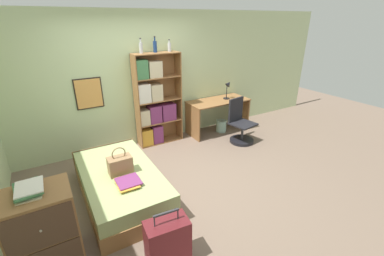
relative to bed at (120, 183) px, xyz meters
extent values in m
plane|color=#756051|center=(0.79, -0.02, -0.22)|extent=(14.00, 14.00, 0.00)
cube|color=beige|center=(0.79, 1.60, 1.08)|extent=(10.00, 0.06, 2.60)
cube|color=black|center=(-0.01, 1.55, 0.98)|extent=(0.47, 0.02, 0.55)
cube|color=#DB994C|center=(-0.01, 1.54, 0.98)|extent=(0.43, 0.01, 0.51)
cube|color=olive|center=(0.00, -0.02, -0.10)|extent=(1.02, 1.87, 0.23)
cube|color=#9EAD70|center=(0.00, -0.02, 0.12)|extent=(0.99, 1.84, 0.21)
cube|color=olive|center=(0.00, 0.90, 0.00)|extent=(1.02, 0.04, 0.44)
cube|color=#93704C|center=(0.01, -0.08, 0.35)|extent=(0.32, 0.19, 0.25)
torus|color=#93704C|center=(0.01, -0.08, 0.53)|extent=(0.19, 0.02, 0.19)
cube|color=#99894C|center=(0.01, -0.42, 0.23)|extent=(0.30, 0.32, 0.01)
cube|color=silver|center=(0.01, -0.42, 0.24)|extent=(0.22, 0.28, 0.02)
cube|color=gold|center=(0.00, -0.40, 0.26)|extent=(0.27, 0.36, 0.01)
cube|color=#7A336B|center=(0.02, -0.40, 0.27)|extent=(0.29, 0.30, 0.02)
cube|color=#5B191E|center=(0.10, -1.38, 0.06)|extent=(0.47, 0.29, 0.56)
cylinder|color=#2D2D33|center=(-0.02, -1.37, 0.40)|extent=(0.01, 0.01, 0.12)
cylinder|color=#2D2D33|center=(0.23, -1.39, 0.40)|extent=(0.01, 0.01, 0.12)
cube|color=#2D2D33|center=(0.10, -1.38, 0.46)|extent=(0.27, 0.04, 0.02)
cube|color=olive|center=(-0.97, -0.76, 0.24)|extent=(0.62, 0.48, 0.92)
cube|color=#513828|center=(-0.97, -1.01, 0.46)|extent=(0.58, 0.01, 0.42)
sphere|color=#B2A893|center=(-0.97, -1.02, 0.46)|extent=(0.02, 0.02, 0.02)
cube|color=beige|center=(-1.00, -0.72, 0.70)|extent=(0.23, 0.34, 0.01)
cube|color=#427A4C|center=(-1.01, -0.73, 0.72)|extent=(0.23, 0.27, 0.02)
cube|color=#427A4C|center=(-1.01, -0.72, 0.74)|extent=(0.26, 0.36, 0.02)
cube|color=silver|center=(-0.99, -0.72, 0.76)|extent=(0.24, 0.30, 0.01)
cube|color=olive|center=(0.80, 1.40, 0.70)|extent=(0.02, 0.29, 1.84)
cube|color=olive|center=(1.71, 1.40, 0.70)|extent=(0.02, 0.29, 1.84)
cube|color=olive|center=(1.25, 1.54, 0.70)|extent=(0.92, 0.01, 1.84)
cube|color=olive|center=(1.25, 1.40, -0.21)|extent=(0.89, 0.29, 0.02)
cube|color=olive|center=(1.25, 1.40, 0.24)|extent=(0.89, 0.29, 0.02)
cube|color=olive|center=(1.25, 1.40, 0.70)|extent=(0.89, 0.29, 0.02)
cube|color=olive|center=(1.25, 1.40, 1.16)|extent=(0.89, 0.29, 0.02)
cube|color=olive|center=(1.25, 1.40, 1.61)|extent=(0.89, 0.29, 0.02)
cube|color=gold|center=(0.93, 1.38, -0.03)|extent=(0.23, 0.22, 0.34)
cube|color=#7A336B|center=(1.17, 1.38, -0.02)|extent=(0.21, 0.22, 0.37)
cube|color=beige|center=(0.92, 1.38, 0.40)|extent=(0.19, 0.22, 0.30)
cube|color=#7A336B|center=(1.14, 1.38, 0.43)|extent=(0.24, 0.22, 0.35)
cube|color=#7A336B|center=(1.44, 1.38, 0.43)|extent=(0.30, 0.22, 0.35)
cube|color=silver|center=(0.94, 1.38, 0.89)|extent=(0.24, 0.22, 0.36)
cube|color=beige|center=(1.19, 1.38, 0.87)|extent=(0.23, 0.22, 0.33)
cube|color=#427A4C|center=(0.93, 1.38, 1.35)|extent=(0.22, 0.22, 0.35)
cube|color=beige|center=(1.19, 1.38, 1.32)|extent=(0.26, 0.22, 0.31)
cylinder|color=#B7BCC1|center=(0.98, 1.44, 1.72)|extent=(0.06, 0.06, 0.19)
cylinder|color=#B7BCC1|center=(0.98, 1.44, 1.84)|extent=(0.03, 0.03, 0.06)
cylinder|color=#232328|center=(0.98, 1.44, 1.88)|extent=(0.03, 0.03, 0.02)
cylinder|color=navy|center=(1.26, 1.43, 1.73)|extent=(0.07, 0.07, 0.20)
cylinder|color=navy|center=(1.26, 1.43, 1.86)|extent=(0.03, 0.03, 0.06)
cylinder|color=#232328|center=(1.26, 1.43, 1.90)|extent=(0.03, 0.03, 0.02)
cylinder|color=#B7BCC1|center=(1.55, 1.43, 1.70)|extent=(0.07, 0.07, 0.16)
cylinder|color=#B7BCC1|center=(1.55, 1.43, 1.81)|extent=(0.03, 0.03, 0.05)
cylinder|color=#232328|center=(1.55, 1.43, 1.84)|extent=(0.03, 0.03, 0.02)
cube|color=olive|center=(2.62, 1.23, 0.52)|extent=(1.39, 0.63, 0.02)
cube|color=olive|center=(1.95, 1.23, 0.14)|extent=(0.03, 0.59, 0.72)
cube|color=olive|center=(3.30, 1.23, 0.14)|extent=(0.03, 0.59, 0.72)
cylinder|color=black|center=(2.85, 1.24, 0.54)|extent=(0.14, 0.14, 0.02)
cylinder|color=black|center=(2.85, 1.24, 0.70)|extent=(0.02, 0.02, 0.30)
cone|color=black|center=(2.89, 1.24, 0.87)|extent=(0.16, 0.12, 0.16)
cylinder|color=black|center=(2.73, 0.49, -0.19)|extent=(0.50, 0.50, 0.06)
cylinder|color=#333338|center=(2.73, 0.49, -0.02)|extent=(0.05, 0.05, 0.40)
cube|color=black|center=(2.73, 0.49, 0.20)|extent=(0.54, 0.54, 0.03)
cube|color=black|center=(2.69, 0.70, 0.46)|extent=(0.41, 0.12, 0.50)
cylinder|color=#99C1B2|center=(2.69, 1.17, -0.08)|extent=(0.23, 0.23, 0.27)
camera|label=1|loc=(-0.68, -3.22, 2.21)|focal=24.00mm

